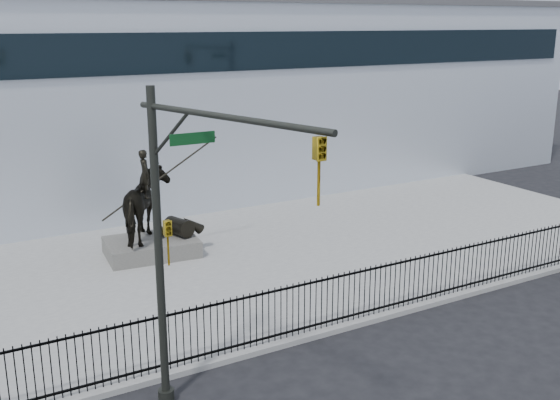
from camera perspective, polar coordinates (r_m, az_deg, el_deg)
ground at (r=18.55m, az=11.52°, el=-11.31°), size 120.00×120.00×0.00m
plaza at (r=23.74m, az=0.36°, el=-4.75°), size 30.00×12.00×0.15m
building at (r=34.37m, az=-10.72°, el=8.82°), size 44.00×14.00×9.00m
picket_fence at (r=19.03m, az=9.17°, el=-7.49°), size 22.10×0.10×1.50m
statue_plinth at (r=23.82m, az=-11.12°, el=-4.04°), size 3.33×2.45×0.59m
equestrian_statue at (r=23.38m, az=-11.16°, el=-0.49°), size 4.01×2.68×3.41m
traffic_signal_left at (r=13.16m, az=-8.38°, el=-3.38°), size 1.52×4.84×7.00m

